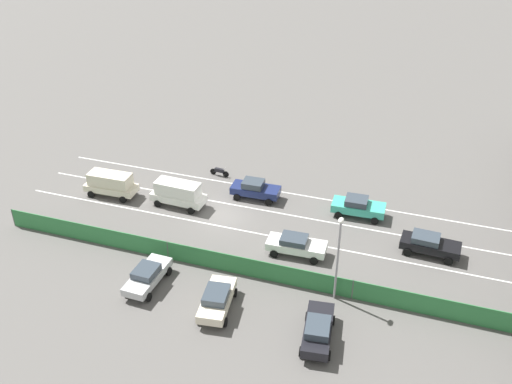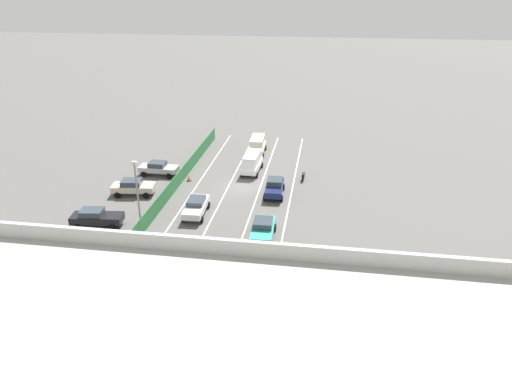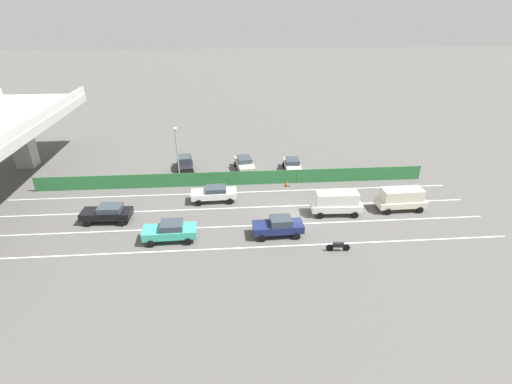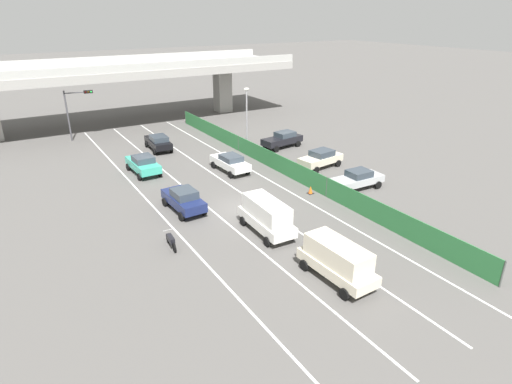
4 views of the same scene
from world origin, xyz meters
TOP-DOWN VIEW (x-y plane):
  - ground_plane at (0.00, 0.00)m, footprint 300.00×300.00m
  - lane_line_left_edge at (-5.21, 5.21)m, footprint 0.14×46.42m
  - lane_line_mid_left at (-1.74, 5.21)m, footprint 0.14×46.42m
  - lane_line_mid_right at (1.74, 5.21)m, footprint 0.14×46.42m
  - lane_line_right_edge at (5.21, 5.21)m, footprint 0.14×46.42m
  - elevated_overpass at (0.00, 30.42)m, footprint 45.82×11.13m
  - green_fence at (7.10, 5.21)m, footprint 0.10×42.52m
  - car_sedan_navy at (-3.47, 1.57)m, footprint 2.09×4.39m
  - car_sedan_black at (0.06, 16.93)m, footprint 2.19×4.58m
  - car_hatchback_white at (3.40, 7.22)m, footprint 2.12×4.65m
  - car_van_cream at (0.20, -10.87)m, footprint 2.14×4.75m
  - car_van_white at (-0.14, -4.38)m, footprint 2.14×4.85m
  - car_taxi_teal at (-3.53, 10.80)m, footprint 2.19×4.53m
  - motorcycle at (-6.23, -2.95)m, footprint 0.60×1.95m
  - parked_wagon_silver at (10.35, -1.89)m, footprint 4.48×2.06m
  - parked_sedan_cream at (11.12, 3.78)m, footprint 4.56×2.47m
  - parked_sedan_dark at (11.74, 10.91)m, footprint 4.77×2.39m
  - traffic_light at (-6.15, 25.42)m, footprint 3.04×0.65m
  - street_lamp at (7.42, 11.10)m, footprint 0.60×0.36m
  - traffic_cone at (6.42, -0.71)m, footprint 0.47×0.47m

SIDE VIEW (x-z plane):
  - ground_plane at x=0.00m, z-range 0.00..0.00m
  - lane_line_left_edge at x=-5.21m, z-range 0.00..0.01m
  - lane_line_mid_left at x=-1.74m, z-range 0.00..0.01m
  - lane_line_mid_right at x=1.74m, z-range 0.00..0.01m
  - lane_line_right_edge at x=5.21m, z-range 0.00..0.01m
  - traffic_cone at x=6.42m, z-range -0.02..0.62m
  - motorcycle at x=-6.23m, z-range -0.01..0.93m
  - green_fence at x=7.10m, z-range 0.00..1.61m
  - parked_wagon_silver at x=10.35m, z-range 0.08..1.66m
  - car_hatchback_white at x=3.40m, z-range 0.10..1.67m
  - car_sedan_black at x=0.06m, z-range 0.10..1.71m
  - parked_sedan_cream at x=11.12m, z-range 0.09..1.74m
  - parked_sedan_dark at x=11.74m, z-range 0.08..1.76m
  - car_taxi_teal at x=-3.53m, z-range 0.08..1.76m
  - car_sedan_navy at x=-3.47m, z-range 0.07..1.78m
  - car_van_cream at x=0.20m, z-range 0.15..2.34m
  - car_van_white at x=-0.14m, z-range 0.14..2.42m
  - traffic_light at x=-6.15m, z-range 1.13..6.72m
  - street_lamp at x=7.42m, z-range 0.75..7.42m
  - elevated_overpass at x=0.00m, z-range 2.34..10.37m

